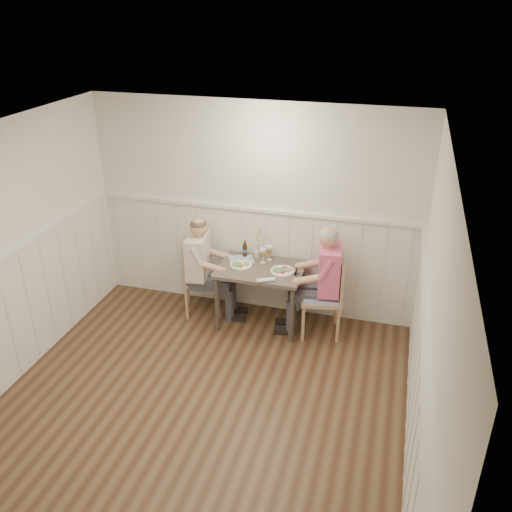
# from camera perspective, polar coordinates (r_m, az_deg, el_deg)

# --- Properties ---
(ground_plane) EXTENTS (4.50, 4.50, 0.00)m
(ground_plane) POSITION_cam_1_polar(r_m,az_deg,el_deg) (5.39, -7.00, -16.94)
(ground_plane) COLOR #442918
(room_shell) EXTENTS (4.04, 4.54, 2.60)m
(room_shell) POSITION_cam_1_polar(r_m,az_deg,el_deg) (4.50, -8.03, -2.63)
(room_shell) COLOR silver
(room_shell) RESTS_ON ground
(wainscot) EXTENTS (4.00, 4.49, 1.34)m
(wainscot) POSITION_cam_1_polar(r_m,az_deg,el_deg) (5.46, -4.68, -6.94)
(wainscot) COLOR white
(wainscot) RESTS_ON ground
(dining_table) EXTENTS (1.00, 0.70, 0.75)m
(dining_table) POSITION_cam_1_polar(r_m,az_deg,el_deg) (6.38, 0.49, -2.03)
(dining_table) COLOR #4F4238
(dining_table) RESTS_ON ground
(chair_right) EXTENTS (0.55, 0.55, 0.99)m
(chair_right) POSITION_cam_1_polar(r_m,az_deg,el_deg) (6.30, 7.45, -3.88)
(chair_right) COLOR #9E7257
(chair_right) RESTS_ON ground
(chair_left) EXTENTS (0.58, 0.58, 0.96)m
(chair_left) POSITION_cam_1_polar(r_m,az_deg,el_deg) (6.73, -6.24, -1.92)
(chair_left) COLOR #9E7257
(chair_left) RESTS_ON ground
(man_in_pink) EXTENTS (0.68, 0.47, 1.37)m
(man_in_pink) POSITION_cam_1_polar(r_m,az_deg,el_deg) (6.29, 7.18, -3.52)
(man_in_pink) COLOR #3F3F47
(man_in_pink) RESTS_ON ground
(diner_cream) EXTENTS (0.64, 0.45, 1.31)m
(diner_cream) POSITION_cam_1_polar(r_m,az_deg,el_deg) (6.63, -5.70, -2.03)
(diner_cream) COLOR #3F3F47
(diner_cream) RESTS_ON ground
(plate_man) EXTENTS (0.28, 0.28, 0.07)m
(plate_man) POSITION_cam_1_polar(r_m,az_deg,el_deg) (6.24, 2.71, -1.49)
(plate_man) COLOR white
(plate_man) RESTS_ON dining_table
(plate_diner) EXTENTS (0.26, 0.26, 0.07)m
(plate_diner) POSITION_cam_1_polar(r_m,az_deg,el_deg) (6.37, -1.71, -0.89)
(plate_diner) COLOR white
(plate_diner) RESTS_ON dining_table
(beer_glass_a) EXTENTS (0.07, 0.07, 0.18)m
(beer_glass_a) POSITION_cam_1_polar(r_m,az_deg,el_deg) (6.47, 1.41, 0.54)
(beer_glass_a) COLOR silver
(beer_glass_a) RESTS_ON dining_table
(beer_glass_b) EXTENTS (0.08, 0.08, 0.19)m
(beer_glass_b) POSITION_cam_1_polar(r_m,az_deg,el_deg) (6.39, 0.74, 0.29)
(beer_glass_b) COLOR silver
(beer_glass_b) RESTS_ON dining_table
(beer_bottle) EXTENTS (0.06, 0.06, 0.21)m
(beer_bottle) POSITION_cam_1_polar(r_m,az_deg,el_deg) (6.57, -1.18, 0.69)
(beer_bottle) COLOR black
(beer_bottle) RESTS_ON dining_table
(rolled_napkin) EXTENTS (0.21, 0.13, 0.05)m
(rolled_napkin) POSITION_cam_1_polar(r_m,az_deg,el_deg) (6.02, 1.04, -2.55)
(rolled_napkin) COLOR white
(rolled_napkin) RESTS_ON dining_table
(grass_vase) EXTENTS (0.05, 0.05, 0.43)m
(grass_vase) POSITION_cam_1_polar(r_m,az_deg,el_deg) (6.50, 0.09, 1.38)
(grass_vase) COLOR silver
(grass_vase) RESTS_ON dining_table
(gingham_mat) EXTENTS (0.36, 0.32, 0.01)m
(gingham_mat) POSITION_cam_1_polar(r_m,az_deg,el_deg) (6.53, -1.55, -0.35)
(gingham_mat) COLOR #586FB1
(gingham_mat) RESTS_ON dining_table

